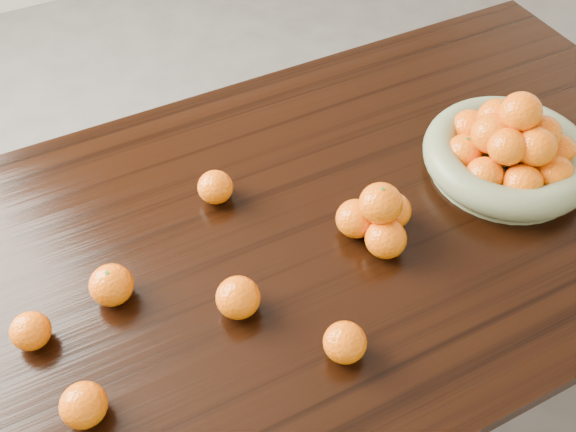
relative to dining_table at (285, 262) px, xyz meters
name	(u,v)px	position (x,y,z in m)	size (l,w,h in m)	color
ground	(286,401)	(0.00, 0.00, -0.66)	(5.00, 5.00, 0.00)	#5D5A57
dining_table	(285,262)	(0.00, 0.00, 0.00)	(2.00, 1.00, 0.75)	black
fruit_bowl	(510,150)	(0.51, -0.05, 0.15)	(0.36, 0.36, 0.20)	gray
orange_pyramid	(378,217)	(0.16, -0.08, 0.14)	(0.15, 0.15, 0.13)	orange
loose_orange_0	(111,285)	(-0.35, 0.01, 0.13)	(0.08, 0.08, 0.07)	orange
loose_orange_1	(238,298)	(-0.15, -0.12, 0.13)	(0.08, 0.08, 0.08)	orange
loose_orange_2	(345,342)	(-0.03, -0.28, 0.12)	(0.08, 0.08, 0.07)	orange
loose_orange_3	(31,331)	(-0.50, -0.02, 0.12)	(0.07, 0.07, 0.07)	orange
loose_orange_4	(215,187)	(-0.08, 0.15, 0.12)	(0.07, 0.07, 0.07)	orange
loose_orange_5	(84,405)	(-0.45, -0.19, 0.12)	(0.08, 0.08, 0.07)	orange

